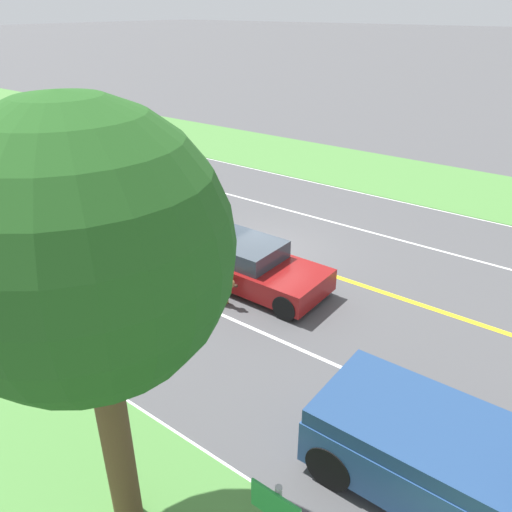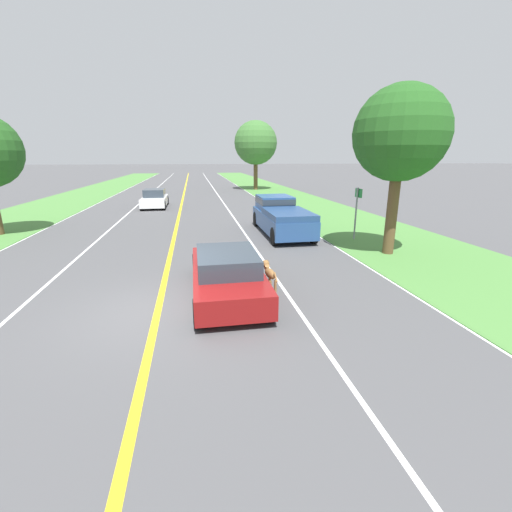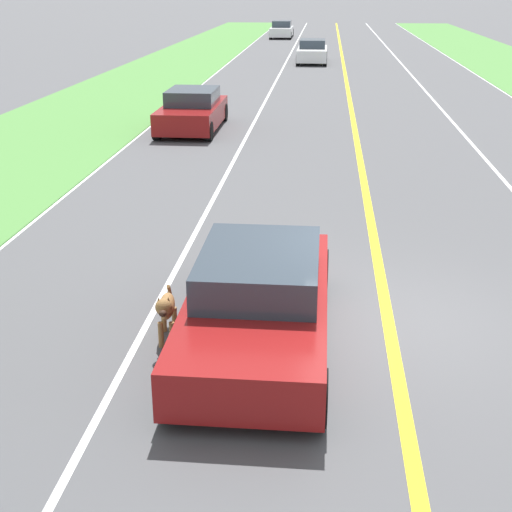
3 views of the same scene
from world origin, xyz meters
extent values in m
plane|color=#4C4C4F|center=(0.00, 0.00, 0.00)|extent=(400.00, 400.00, 0.00)
cube|color=yellow|center=(0.00, 0.00, 0.00)|extent=(0.18, 160.00, 0.01)
cube|color=white|center=(7.00, 0.00, 0.00)|extent=(0.14, 160.00, 0.01)
cube|color=white|center=(-7.00, 0.00, 0.00)|extent=(0.14, 160.00, 0.01)
cube|color=white|center=(3.50, 0.00, 0.00)|extent=(0.10, 160.00, 0.01)
cube|color=white|center=(-3.50, 0.00, 0.00)|extent=(0.10, 160.00, 0.01)
cube|color=#4C843D|center=(-10.00, 0.00, 0.01)|extent=(6.00, 160.00, 0.03)
cube|color=maroon|center=(1.84, 0.83, 0.49)|extent=(1.85, 4.65, 0.60)
cube|color=#2D3842|center=(1.84, 0.64, 1.03)|extent=(1.59, 2.23, 0.48)
cylinder|color=black|center=(2.67, 2.71, 0.34)|extent=(0.22, 0.67, 0.67)
cylinder|color=black|center=(2.67, -1.06, 0.34)|extent=(0.22, 0.67, 0.67)
cylinder|color=black|center=(1.00, 2.71, 0.34)|extent=(0.22, 0.67, 0.67)
cylinder|color=black|center=(1.00, -1.06, 0.34)|extent=(0.22, 0.67, 0.67)
ellipsoid|color=olive|center=(3.09, 0.86, 0.50)|extent=(0.30, 0.69, 0.27)
cylinder|color=olive|center=(3.14, 1.10, 0.18)|extent=(0.07, 0.07, 0.37)
cylinder|color=olive|center=(3.20, 0.64, 0.18)|extent=(0.07, 0.07, 0.37)
cylinder|color=olive|center=(2.99, 1.08, 0.18)|extent=(0.07, 0.07, 0.37)
cylinder|color=olive|center=(3.05, 0.62, 0.18)|extent=(0.07, 0.07, 0.37)
cylinder|color=olive|center=(3.06, 1.14, 0.61)|extent=(0.16, 0.20, 0.18)
sphere|color=olive|center=(3.04, 1.26, 0.68)|extent=(0.26, 0.26, 0.23)
ellipsoid|color=#331E14|center=(3.02, 1.42, 0.66)|extent=(0.12, 0.12, 0.09)
cone|color=brown|center=(3.11, 1.26, 0.76)|extent=(0.08, 0.08, 0.10)
cone|color=brown|center=(2.98, 1.24, 0.76)|extent=(0.08, 0.08, 0.10)
cylinder|color=olive|center=(3.15, 0.42, 0.54)|extent=(0.08, 0.26, 0.25)
cube|color=#284C84|center=(5.32, 8.21, 0.65)|extent=(1.98, 5.61, 0.81)
cube|color=navy|center=(5.32, 7.03, 1.20)|extent=(1.94, 3.19, 0.28)
cylinder|color=black|center=(6.22, 5.97, 0.40)|extent=(0.22, 0.81, 0.81)
cylinder|color=black|center=(4.42, 5.97, 0.40)|extent=(0.22, 0.81, 0.81)
cylinder|color=brown|center=(8.59, 3.84, 1.72)|extent=(0.42, 0.42, 3.44)
sphere|color=#23561E|center=(8.59, 3.84, 4.56)|extent=(3.46, 3.46, 3.46)
cube|color=#238438|center=(8.43, 6.41, 2.17)|extent=(0.03, 0.64, 0.40)
camera|label=1|loc=(11.42, 8.41, 7.02)|focal=35.00mm
camera|label=2|loc=(1.04, -8.24, 3.72)|focal=24.00mm
camera|label=3|loc=(1.04, 9.55, 4.65)|focal=50.00mm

